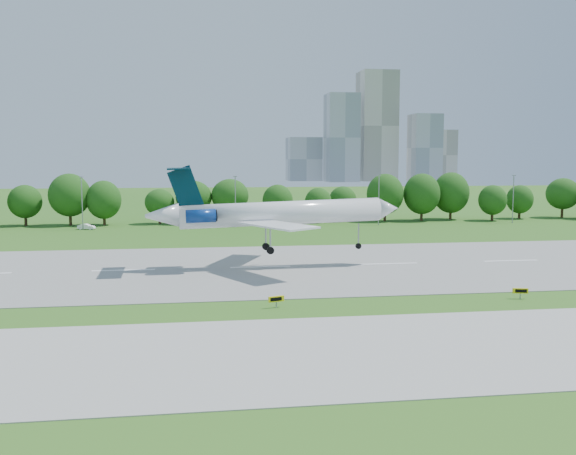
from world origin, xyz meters
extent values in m
plane|color=#245C18|center=(0.00, 0.00, 0.00)|extent=(600.00, 600.00, 0.00)
cube|color=gray|center=(0.00, 25.00, 0.04)|extent=(400.00, 45.00, 0.08)
cube|color=#ADADA8|center=(0.00, -18.00, 0.04)|extent=(400.00, 23.00, 0.08)
cylinder|color=#382314|center=(-60.00, 92.00, 1.80)|extent=(0.70, 0.70, 3.60)
sphere|color=#193D0F|center=(-60.00, 92.00, 6.20)|extent=(8.40, 8.40, 8.40)
cylinder|color=#382314|center=(-20.00, 92.00, 1.80)|extent=(0.70, 0.70, 3.60)
sphere|color=#193D0F|center=(-20.00, 92.00, 6.20)|extent=(8.40, 8.40, 8.40)
cylinder|color=#382314|center=(20.00, 92.00, 1.80)|extent=(0.70, 0.70, 3.60)
sphere|color=#193D0F|center=(20.00, 92.00, 6.20)|extent=(8.40, 8.40, 8.40)
cylinder|color=#382314|center=(60.00, 92.00, 1.80)|extent=(0.70, 0.70, 3.60)
sphere|color=#193D0F|center=(60.00, 92.00, 6.20)|extent=(8.40, 8.40, 8.40)
cylinder|color=gray|center=(-55.00, 82.00, 6.00)|extent=(0.24, 0.24, 12.00)
cube|color=gray|center=(-55.00, 82.00, 12.10)|extent=(0.90, 0.25, 0.18)
cylinder|color=gray|center=(-20.00, 82.00, 6.00)|extent=(0.24, 0.24, 12.00)
cube|color=gray|center=(-20.00, 82.00, 12.10)|extent=(0.90, 0.25, 0.18)
cylinder|color=gray|center=(15.00, 82.00, 6.00)|extent=(0.24, 0.24, 12.00)
cube|color=gray|center=(15.00, 82.00, 12.10)|extent=(0.90, 0.25, 0.18)
cylinder|color=gray|center=(50.00, 82.00, 6.00)|extent=(0.24, 0.24, 12.00)
cube|color=gray|center=(50.00, 82.00, 12.10)|extent=(0.90, 0.25, 0.18)
cube|color=#B2B2B7|center=(75.00, 380.00, 31.00)|extent=(22.00, 22.00, 62.00)
cube|color=beige|center=(105.00, 395.00, 40.00)|extent=(26.00, 26.00, 80.00)
cube|color=#B2B2B7|center=(135.00, 375.00, 24.00)|extent=(20.00, 20.00, 48.00)
cube|color=beige|center=(158.00, 400.00, 19.00)|extent=(18.00, 18.00, 38.00)
cube|color=#B2B2B7|center=(52.00, 405.00, 16.00)|extent=(24.00, 24.00, 32.00)
cylinder|color=white|center=(-16.83, 25.00, 8.14)|extent=(30.30, 4.72, 4.32)
cone|color=white|center=(-0.19, 25.67, 8.58)|extent=(3.44, 3.64, 3.60)
cone|color=white|center=(-34.28, 24.30, 8.07)|extent=(5.05, 3.71, 3.64)
cube|color=white|center=(-18.36, 17.91, 7.08)|extent=(10.45, 13.90, 0.38)
cube|color=white|center=(-18.92, 31.95, 7.08)|extent=(9.67, 13.97, 0.38)
cube|color=#052A3A|center=(-30.87, 24.44, 11.92)|extent=(5.24, 0.71, 6.82)
cube|color=#052A3A|center=(-31.87, 24.40, 14.81)|extent=(3.59, 9.65, 0.31)
cylinder|color=navy|center=(-28.76, 21.91, 8.11)|extent=(4.34, 2.08, 2.02)
cylinder|color=navy|center=(-28.97, 27.13, 8.11)|extent=(4.34, 2.08, 2.02)
cylinder|color=gray|center=(-4.80, 25.48, 4.62)|extent=(0.20, 0.20, 3.51)
cylinder|color=black|center=(-4.80, 25.48, 2.87)|extent=(0.91, 0.34, 0.90)
cylinder|color=gray|center=(-18.75, 22.71, 4.62)|extent=(0.24, 0.24, 3.51)
cylinder|color=black|center=(-18.75, 22.71, 2.87)|extent=(1.12, 0.50, 1.10)
cylinder|color=gray|center=(-18.93, 27.13, 4.62)|extent=(0.24, 0.24, 3.51)
cylinder|color=black|center=(-18.93, 27.13, 2.87)|extent=(1.12, 0.50, 1.10)
cube|color=gray|center=(-20.95, -1.25, 0.40)|extent=(0.14, 0.14, 0.80)
cube|color=yellow|center=(-20.95, -1.25, 0.97)|extent=(1.80, 0.73, 0.63)
cube|color=black|center=(-20.92, -1.37, 0.97)|extent=(1.31, 0.42, 0.40)
cube|color=gray|center=(7.68, -0.93, 0.39)|extent=(0.13, 0.13, 0.77)
cube|color=yellow|center=(7.68, -0.93, 0.94)|extent=(1.77, 0.60, 0.61)
cube|color=black|center=(7.65, -1.05, 0.94)|extent=(1.30, 0.32, 0.39)
imported|color=white|center=(-54.30, 82.54, 0.65)|extent=(4.20, 2.39, 1.31)
imported|color=white|center=(-28.48, 82.17, 0.68)|extent=(4.29, 2.76, 1.36)
camera|label=1|loc=(-29.68, -69.38, 16.17)|focal=40.00mm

